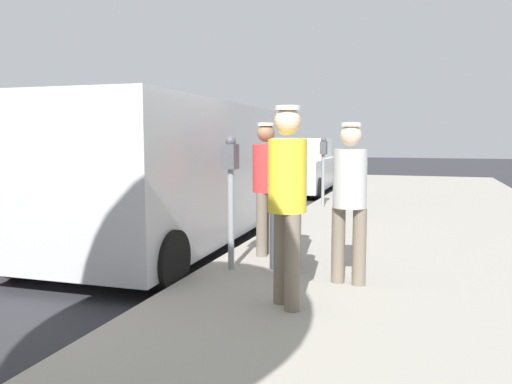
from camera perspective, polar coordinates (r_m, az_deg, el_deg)
The scene contains 10 objects.
ground_plane at distance 6.34m, azimuth -14.91°, elevation -9.10°, with size 80.00×80.00×0.00m, color #2D2D33.
sidewalk_slab at distance 5.34m, azimuth 19.07°, elevation -11.29°, with size 5.00×32.00×0.15m, color #9E998E.
parking_meter_near at distance 5.65m, azimuth -2.89°, elevation 1.42°, with size 0.14×0.18×1.52m.
parking_meter_far at distance 11.01m, azimuth 7.67°, elevation 3.65°, with size 0.14×0.18×1.52m.
pedestrian_in_red at distance 6.37m, azimuth 1.13°, elevation 1.39°, with size 0.34×0.36×1.69m.
pedestrian_in_gray at distance 5.16m, azimuth 10.63°, elevation -0.11°, with size 0.36×0.34×1.65m.
pedestrian_in_yellow at distance 4.36m, azimuth 3.56°, elevation -0.07°, with size 0.34×0.34×1.77m.
pedestrian_in_white at distance 5.67m, azimuth 3.41°, elevation 1.40°, with size 0.35×0.34×1.78m.
parked_van at distance 7.57m, azimuth -9.59°, elevation 2.33°, with size 2.25×5.25×2.15m.
parked_sedan_ahead at distance 15.38m, azimuth 4.96°, elevation 2.75°, with size 2.04×4.44×1.65m.
Camera 1 is at (3.39, -5.10, 1.64)m, focal length 35.12 mm.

